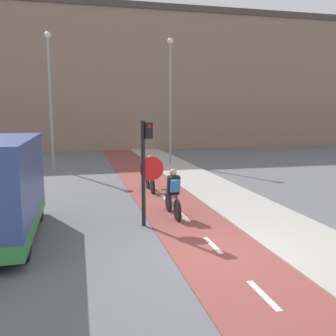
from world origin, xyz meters
TOP-DOWN VIEW (x-y plane):
  - ground_plane at (0.00, 0.00)m, footprint 120.00×120.00m
  - bike_lane at (0.00, 0.00)m, footprint 2.26×60.00m
  - sidewalk_strip at (2.33, 0.00)m, footprint 2.40×60.00m
  - building_row_background at (0.00, 25.58)m, footprint 60.00×5.20m
  - traffic_light_pole at (-1.23, 2.46)m, footprint 0.67×0.25m
  - street_lamp_far at (-4.41, 14.01)m, footprint 0.36×0.36m
  - street_lamp_sidewalk at (2.39, 14.43)m, footprint 0.36×0.36m
  - cyclist_near at (-0.30, 3.14)m, footprint 0.46×1.73m
  - cyclist_far at (-0.29, 6.86)m, footprint 0.46×1.66m

SIDE VIEW (x-z plane):
  - ground_plane at x=0.00m, z-range 0.00..0.00m
  - bike_lane at x=0.00m, z-range 0.00..0.02m
  - sidewalk_strip at x=2.33m, z-range 0.00..0.05m
  - cyclist_far at x=-0.29m, z-range -0.07..1.39m
  - cyclist_near at x=-0.30m, z-range -0.03..1.44m
  - traffic_light_pole at x=-1.23m, z-range 0.36..3.27m
  - street_lamp_far at x=-4.41m, z-range 0.77..8.10m
  - street_lamp_sidewalk at x=2.39m, z-range 0.77..8.16m
  - building_row_background at x=0.00m, z-range 0.01..11.70m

